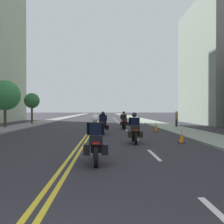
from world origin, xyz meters
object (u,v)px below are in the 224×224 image
Objects in this scene: motorcycle_0 at (95,143)px; motorcycle_1 at (135,130)px; traffic_cone_1 at (182,136)px; motorcycle_3 at (124,122)px; street_tree_1 at (32,101)px; street_tree_0 at (5,95)px; motorcycle_2 at (103,125)px; motorcycle_4 at (103,120)px; traffic_cone_0 at (156,127)px; pedestrian_1 at (176,119)px.

motorcycle_1 is (1.86, 4.97, 0.01)m from motorcycle_0.
motorcycle_3 is at bearing 103.21° from traffic_cone_1.
motorcycle_1 is 0.94× the size of motorcycle_3.
street_tree_1 is at bearing 126.10° from traffic_cone_1.
street_tree_0 is at bearing 136.26° from motorcycle_1.
motorcycle_2 is 11.31m from street_tree_0.
motorcycle_1 reaches higher than traffic_cone_1.
motorcycle_4 is 9.43m from street_tree_1.
motorcycle_1 is 0.94× the size of motorcycle_4.
motorcycle_0 is 0.96× the size of motorcycle_4.
motorcycle_3 is at bearing -36.37° from street_tree_1.
motorcycle_0 is 0.57× the size of street_tree_1.
motorcycle_0 is 2.70× the size of traffic_cone_0.
traffic_cone_0 is 0.21× the size of street_tree_1.
motorcycle_1 is at bearing -13.05° from pedestrian_1.
street_tree_0 reaches higher than pedestrian_1.
motorcycle_0 is at bearing -93.54° from motorcycle_2.
street_tree_1 is (0.65, 6.56, -0.29)m from street_tree_0.
traffic_cone_1 is at bearing -79.04° from motorcycle_3.
traffic_cone_0 is at bearing 66.32° from motorcycle_0.
motorcycle_1 is 20.51m from street_tree_1.
motorcycle_3 is 11.48m from street_tree_0.
pedestrian_1 is at bearing 0.75° from street_tree_0.
pedestrian_1 is (5.40, 11.24, 0.19)m from motorcycle_1.
motorcycle_1 is 0.98× the size of motorcycle_2.
motorcycle_2 is at bearing -90.86° from motorcycle_4.
traffic_cone_0 is 6.73m from traffic_cone_1.
motorcycle_0 is 18.57m from street_tree_0.
street_tree_1 is (-8.54, 3.34, 2.21)m from motorcycle_4.
street_tree_1 is at bearing 84.34° from street_tree_0.
motorcycle_1 is at bearing -45.15° from street_tree_0.
pedestrian_1 is 0.36× the size of street_tree_0.
pedestrian_1 is at bearing 65.74° from motorcycle_1.
pedestrian_1 is at bearing 75.43° from traffic_cone_1.
traffic_cone_1 is at bearing 45.63° from motorcycle_0.
street_tree_0 reaches higher than motorcycle_2.
motorcycle_4 is 8.63m from traffic_cone_0.
motorcycle_1 is 1.27× the size of pedestrian_1.
motorcycle_1 is at bearing -179.44° from traffic_cone_1.
pedestrian_1 reaches higher than motorcycle_1.
street_tree_0 is (-16.37, -0.21, 2.27)m from pedestrian_1.
motorcycle_4 is at bearing -21.35° from street_tree_1.
motorcycle_4 is (-0.10, 9.20, -0.04)m from motorcycle_2.
street_tree_0 is (-9.29, 5.98, 2.45)m from motorcycle_2.
pedestrian_1 is (2.92, 11.22, 0.47)m from traffic_cone_1.
motorcycle_2 is 0.57× the size of street_tree_1.
motorcycle_3 is at bearing -67.44° from motorcycle_4.
pedestrian_1 reaches higher than traffic_cone_1.
motorcycle_0 is 0.97× the size of motorcycle_3.
motorcycle_2 is 0.96× the size of motorcycle_4.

